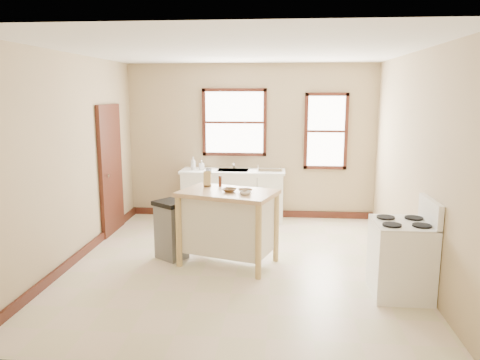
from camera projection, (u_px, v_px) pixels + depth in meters
name	position (u px, v px, depth m)	size (l,w,h in m)	color
floor	(239.00, 263.00, 6.35)	(5.00, 5.00, 0.00)	beige
ceiling	(238.00, 50.00, 5.83)	(5.00, 5.00, 0.00)	white
wall_back	(251.00, 142.00, 8.54)	(4.50, 0.04, 2.80)	tan
wall_left	(72.00, 159.00, 6.28)	(0.04, 5.00, 2.80)	tan
wall_right	(416.00, 164.00, 5.90)	(0.04, 5.00, 2.80)	tan
window_main	(234.00, 122.00, 8.48)	(1.17, 0.06, 1.22)	#401A11
window_side	(326.00, 131.00, 8.37)	(0.77, 0.06, 1.37)	#401A11
door_left	(111.00, 169.00, 7.62)	(0.06, 0.90, 2.10)	#401A11
baseboard_back	(250.00, 213.00, 8.76)	(4.50, 0.04, 0.12)	#401A11
baseboard_left	(81.00, 254.00, 6.53)	(0.04, 5.00, 0.12)	#401A11
sink_counter	(233.00, 195.00, 8.44)	(1.86, 0.62, 0.92)	white
faucet	(234.00, 162.00, 8.52)	(0.03, 0.03, 0.22)	silver
soap_bottle_a	(193.00, 163.00, 8.38)	(0.09, 0.09, 0.23)	#B2B2B2
soap_bottle_b	(202.00, 165.00, 8.34)	(0.08, 0.08, 0.18)	#B2B2B2
dish_rack	(270.00, 168.00, 8.24)	(0.43, 0.32, 0.11)	silver
kitchen_island	(228.00, 228.00, 6.26)	(1.23, 0.78, 1.00)	tan
knife_block	(207.00, 179.00, 6.47)	(0.10, 0.10, 0.20)	tan
pepper_grinder	(220.00, 181.00, 6.45)	(0.04, 0.04, 0.15)	#411E11
bowl_a	(229.00, 190.00, 6.12)	(0.18, 0.18, 0.05)	brown
bowl_b	(245.00, 191.00, 6.10)	(0.17, 0.17, 0.04)	brown
bowl_c	(245.00, 193.00, 5.95)	(0.15, 0.15, 0.05)	white
trash_bin	(171.00, 230.00, 6.49)	(0.42, 0.35, 0.82)	slate
gas_stove	(402.00, 247.00, 5.28)	(0.69, 0.70, 1.13)	white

